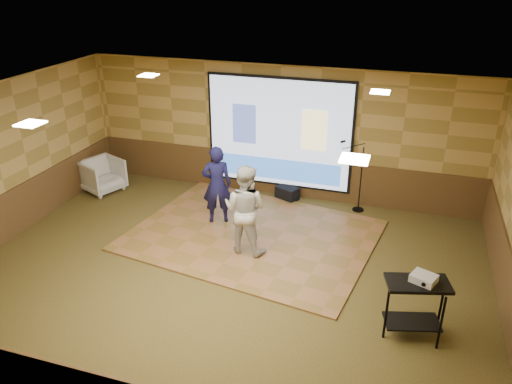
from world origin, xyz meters
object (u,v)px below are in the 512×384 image
(av_table, at_px, (416,299))
(player_right, at_px, (245,209))
(projector, at_px, (424,278))
(duffel_bag, at_px, (287,193))
(mic_stand, at_px, (357,189))
(banquet_chair, at_px, (103,175))
(dance_floor, at_px, (252,235))
(projector_screen, at_px, (279,134))
(player_left, at_px, (217,185))

(av_table, bearing_deg, player_right, 154.52)
(player_right, distance_m, projector, 3.42)
(duffel_bag, bearing_deg, mic_stand, -2.50)
(mic_stand, distance_m, banquet_chair, 5.90)
(banquet_chair, bearing_deg, duffel_bag, -55.69)
(dance_floor, height_order, banquet_chair, banquet_chair)
(av_table, height_order, mic_stand, mic_stand)
(player_right, xyz_separation_m, mic_stand, (1.76, 2.37, -0.39))
(banquet_chair, height_order, duffel_bag, banquet_chair)
(dance_floor, height_order, mic_stand, mic_stand)
(player_right, bearing_deg, av_table, 160.76)
(projector_screen, relative_size, player_left, 2.01)
(projector_screen, bearing_deg, banquet_chair, -165.34)
(projector_screen, relative_size, banquet_chair, 3.88)
(projector_screen, relative_size, duffel_bag, 6.85)
(projector_screen, distance_m, projector, 5.19)
(duffel_bag, bearing_deg, av_table, -53.68)
(av_table, height_order, duffel_bag, av_table)
(projector_screen, relative_size, mic_stand, 2.09)
(av_table, xyz_separation_m, duffel_bag, (-2.86, 3.89, -0.49))
(banquet_chair, bearing_deg, dance_floor, -80.76)
(projector, relative_size, duffel_bag, 0.68)
(player_left, distance_m, player_right, 1.30)
(dance_floor, xyz_separation_m, av_table, (3.11, -2.05, 0.62))
(mic_stand, bearing_deg, projector_screen, 151.87)
(dance_floor, xyz_separation_m, player_right, (0.06, -0.59, 0.87))
(banquet_chair, distance_m, duffel_bag, 4.37)
(projector_screen, distance_m, player_left, 1.99)
(projector, bearing_deg, player_right, 178.31)
(dance_floor, xyz_separation_m, projector, (3.17, -2.01, 0.96))
(dance_floor, distance_m, projector, 3.88)
(dance_floor, bearing_deg, projector_screen, 90.99)
(mic_stand, relative_size, banquet_chair, 1.85)
(dance_floor, relative_size, player_right, 2.70)
(dance_floor, bearing_deg, projector, -32.43)
(projector_screen, xyz_separation_m, player_right, (0.09, -2.62, -0.59))
(player_left, xyz_separation_m, banquet_chair, (-3.17, 0.65, -0.47))
(av_table, distance_m, mic_stand, 4.04)
(player_left, bearing_deg, dance_floor, 134.33)
(projector_screen, bearing_deg, player_left, -115.91)
(projector_screen, distance_m, mic_stand, 2.11)
(player_left, xyz_separation_m, projector, (4.03, -2.34, 0.12))
(projector_screen, distance_m, duffel_bag, 1.37)
(duffel_bag, bearing_deg, player_left, -126.17)
(dance_floor, relative_size, banquet_chair, 5.40)
(banquet_chair, bearing_deg, player_left, -78.69)
(dance_floor, bearing_deg, player_left, 158.98)
(dance_floor, height_order, av_table, av_table)
(player_right, bearing_deg, dance_floor, -78.32)
(player_left, height_order, projector, player_left)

